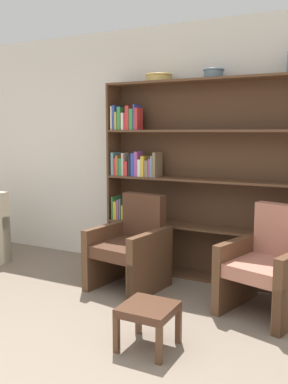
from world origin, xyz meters
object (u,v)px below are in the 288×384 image
Objects in this scene: bowl_olive at (213,73)px; armchair_leather at (131,248)px; bowl_copper at (159,77)px; bookshelf at (196,182)px; armchair_cushioned at (268,267)px; footstool at (148,313)px.

bowl_olive is 1.97m from armchair_leather.
bowl_copper is 1.35× the size of bowl_olive.
bookshelf is 1.20m from bowl_copper.
bowl_olive is at bearing -23.08° from armchair_cushioned.
footstool is (0.26, -1.67, -0.77)m from bookshelf.
bowl_copper reaches higher than armchair_cushioned.
footstool is at bearing -81.03° from bookshelf.
bookshelf is at bearing 3.58° from bowl_copper.
bowl_olive is 2.01m from armchair_cushioned.
bookshelf is at bearing 98.97° from footstool.
bookshelf is 2.65× the size of armchair_leather.
bookshelf is at bearing 171.27° from bowl_olive.
armchair_cushioned is at bearing -39.27° from bowl_olive.
armchair_cushioned is at bearing 58.25° from footstool.
armchair_cushioned is (1.35, -0.60, -1.76)m from bowl_copper.
bowl_olive reaches higher than armchair_leather.
bowl_copper is 0.31× the size of armchair_cushioned.
bowl_olive is at bearing -128.19° from armchair_leather.
armchair_cushioned is (0.73, -0.60, -1.77)m from bowl_olive.
armchair_leather is (-0.02, -0.60, -1.76)m from bowl_copper.
bowl_olive is 0.23× the size of armchair_leather.
armchair_cushioned is (1.37, -0.00, 0.00)m from armchair_leather.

